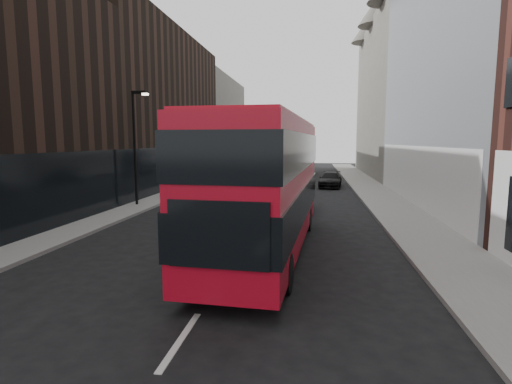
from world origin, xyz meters
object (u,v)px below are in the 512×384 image
at_px(street_lamp, 136,140).
at_px(red_bus, 267,180).
at_px(car_b, 298,198).
at_px(car_a, 291,200).
at_px(car_c, 330,180).
at_px(grey_bus, 301,161).

height_order(street_lamp, red_bus, street_lamp).
xyz_separation_m(red_bus, car_b, (0.81, 9.17, -1.95)).
bearing_deg(car_a, red_bus, -84.48).
distance_m(red_bus, car_c, 22.01).
height_order(car_a, car_c, car_c).
bearing_deg(car_a, street_lamp, -172.65).
bearing_deg(car_b, car_c, 81.20).
bearing_deg(street_lamp, car_b, 0.00).
relative_size(red_bus, car_c, 2.64).
bearing_deg(car_b, street_lamp, -177.87).
height_order(car_a, car_b, car_b).
height_order(grey_bus, car_b, grey_bus).
bearing_deg(street_lamp, grey_bus, 69.94).
height_order(street_lamp, car_b, street_lamp).
xyz_separation_m(car_a, car_c, (2.84, 12.60, 0.06)).
bearing_deg(street_lamp, car_c, 45.12).
bearing_deg(car_a, grey_bus, 98.51).
distance_m(car_a, car_c, 12.92).
relative_size(red_bus, grey_bus, 1.21).
distance_m(grey_bus, car_b, 25.67).
relative_size(street_lamp, car_b, 1.51).
relative_size(red_bus, car_a, 3.42).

